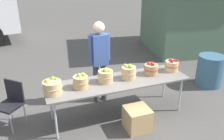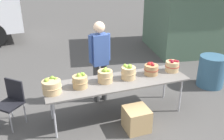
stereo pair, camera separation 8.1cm
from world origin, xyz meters
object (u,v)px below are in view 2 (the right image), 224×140
at_px(apple_basket_green_2, 105,76).
at_px(apple_basket_red_0, 151,69).
at_px(apple_basket_red_1, 172,66).
at_px(apple_basket_green_3, 128,72).
at_px(market_table, 117,83).
at_px(folding_chair, 11,100).
at_px(produce_crate, 136,119).
at_px(apple_basket_green_0, 52,86).
at_px(vendor_adult, 100,56).
at_px(trash_barrel, 211,71).
at_px(apple_basket_green_1, 80,81).

xyz_separation_m(apple_basket_green_2, apple_basket_red_0, (0.96, 0.01, -0.01)).
bearing_deg(apple_basket_red_1, apple_basket_green_3, -178.57).
distance_m(market_table, apple_basket_red_0, 0.75).
xyz_separation_m(apple_basket_green_2, apple_basket_red_1, (1.43, 0.01, -0.01)).
bearing_deg(folding_chair, produce_crate, 19.99).
bearing_deg(apple_basket_green_0, market_table, 2.15).
bearing_deg(vendor_adult, trash_barrel, 172.10).
bearing_deg(trash_barrel, apple_basket_green_0, -172.93).
bearing_deg(apple_basket_green_3, apple_basket_green_0, -177.10).
distance_m(apple_basket_green_0, apple_basket_green_2, 0.98).
bearing_deg(apple_basket_red_1, vendor_adult, 155.51).
bearing_deg(trash_barrel, apple_basket_green_1, -172.43).
distance_m(apple_basket_red_0, folding_chair, 2.68).
relative_size(vendor_adult, folding_chair, 2.03).
bearing_deg(market_table, apple_basket_green_2, 169.55).
xyz_separation_m(apple_basket_green_1, apple_basket_red_1, (1.92, 0.06, -0.01)).
height_order(apple_basket_red_0, vendor_adult, vendor_adult).
bearing_deg(trash_barrel, folding_chair, -179.57).
relative_size(apple_basket_green_0, produce_crate, 0.79).
xyz_separation_m(apple_basket_green_1, apple_basket_green_2, (0.48, 0.05, 0.00)).
bearing_deg(apple_basket_green_1, vendor_adult, 49.82).
bearing_deg(vendor_adult, apple_basket_red_0, 141.97).
relative_size(apple_basket_green_1, produce_crate, 0.66).
distance_m(apple_basket_green_2, produce_crate, 0.97).
relative_size(apple_basket_green_1, apple_basket_green_2, 0.96).
relative_size(apple_basket_green_1, vendor_adult, 0.16).
distance_m(market_table, trash_barrel, 2.66).
bearing_deg(market_table, apple_basket_red_0, 4.32).
relative_size(market_table, apple_basket_red_0, 9.37).
bearing_deg(apple_basket_red_0, apple_basket_green_2, -179.19).
bearing_deg(apple_basket_green_2, apple_basket_red_1, 0.40).
relative_size(folding_chair, produce_crate, 2.03).
height_order(apple_basket_green_2, vendor_adult, vendor_adult).
xyz_separation_m(apple_basket_green_3, produce_crate, (-0.07, -0.57, -0.67)).
distance_m(apple_basket_green_3, vendor_adult, 0.75).
xyz_separation_m(market_table, apple_basket_green_3, (0.23, 0.03, 0.17)).
bearing_deg(vendor_adult, apple_basket_red_1, 152.57).
height_order(vendor_adult, folding_chair, vendor_adult).
distance_m(apple_basket_green_0, apple_basket_green_1, 0.50).
xyz_separation_m(apple_basket_red_0, folding_chair, (-2.63, 0.34, -0.35)).
bearing_deg(apple_basket_red_0, apple_basket_green_0, -177.03).
height_order(apple_basket_red_1, produce_crate, apple_basket_red_1).
height_order(apple_basket_green_2, folding_chair, apple_basket_green_2).
bearing_deg(apple_basket_green_3, apple_basket_red_0, 3.19).
xyz_separation_m(apple_basket_red_1, produce_crate, (-1.04, -0.59, -0.66)).
bearing_deg(apple_basket_green_3, apple_basket_green_2, 178.23).
xyz_separation_m(apple_basket_green_0, apple_basket_green_1, (0.50, 0.03, 0.00)).
bearing_deg(apple_basket_green_2, folding_chair, 168.17).
bearing_deg(apple_basket_green_0, produce_crate, -19.94).
bearing_deg(apple_basket_red_1, produce_crate, -150.42).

